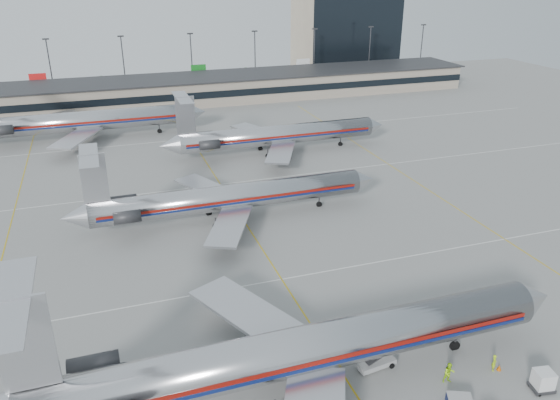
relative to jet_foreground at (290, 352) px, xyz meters
name	(u,v)px	position (x,y,z in m)	size (l,w,h in m)	color
ground	(316,332)	(4.87, 6.35, -3.76)	(260.00, 260.00, 0.00)	gray
apron_markings	(282,279)	(4.87, 16.35, -3.75)	(160.00, 0.15, 0.02)	silver
terminal	(167,91)	(4.87, 104.32, -0.60)	(162.00, 17.00, 6.25)	gray
light_mast_row	(158,60)	(4.87, 118.35, 4.82)	(163.60, 0.40, 15.28)	#38383D
distant_building	(345,30)	(66.87, 134.35, 8.74)	(30.00, 20.00, 25.00)	tan
jet_foreground	(290,352)	(0.00, 0.00, 0.00)	(49.51, 29.15, 12.96)	#B7B7BB
jet_second_row	(225,198)	(2.60, 33.39, -0.48)	(43.17, 25.42, 11.30)	#B7B7BB
jet_third_row	(274,135)	(17.88, 58.65, -0.34)	(43.10, 26.51, 11.78)	#B7B7BB
jet_back_row	(82,121)	(-15.41, 78.64, 0.03)	(47.75, 29.37, 13.06)	#B7B7BB
uld_container	(543,381)	(19.52, -6.68, -2.83)	(1.97, 1.73, 1.85)	#2D2D30
belt_loader	(377,362)	(8.03, 0.09, -3.18)	(4.16, 1.67, 2.15)	#9C9C9C
ramp_worker_near	(494,363)	(17.35, -3.42, -2.98)	(0.57, 0.37, 1.56)	#B7E815
ramp_worker_far	(449,373)	(12.80, -3.43, -2.81)	(0.92, 0.72, 1.90)	#ADF016
cone_right	(499,368)	(17.82, -3.61, -3.50)	(0.39, 0.39, 0.53)	#D05606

